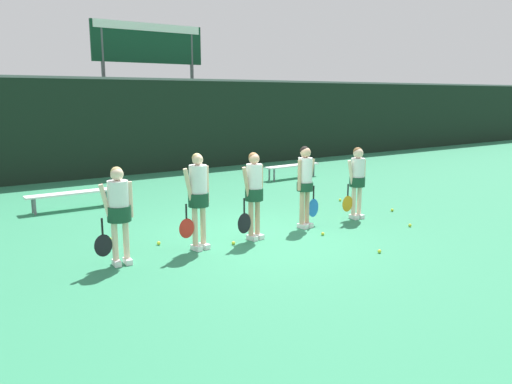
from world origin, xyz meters
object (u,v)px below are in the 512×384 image
object	(u,v)px
bench_courtside	(72,194)
tennis_ball_3	(379,251)
player_1	(198,193)
tennis_ball_9	(233,243)
player_0	(118,208)
tennis_ball_1	(340,200)
tennis_ball_7	(110,239)
scoreboard	(149,54)
player_3	(305,180)
tennis_ball_5	(307,216)
tennis_ball_0	(159,243)
tennis_ball_4	(410,225)
tennis_ball_8	(392,210)
bench_far	(292,167)
player_2	(254,189)
tennis_ball_6	(323,234)
player_4	(357,177)
tennis_ball_2	(243,227)

from	to	relation	value
bench_courtside	tennis_ball_3	bearing A→B (deg)	-61.84
player_1	tennis_ball_9	bearing A→B (deg)	-18.63
player_0	tennis_ball_1	bearing A→B (deg)	17.83
tennis_ball_7	tennis_ball_9	xyz separation A→B (m)	(1.85, -1.58, -0.00)
player_1	scoreboard	bearing A→B (deg)	63.88
scoreboard	player_3	distance (m)	11.39
tennis_ball_3	tennis_ball_5	bearing A→B (deg)	77.28
bench_courtside	tennis_ball_0	distance (m)	4.07
tennis_ball_4	tennis_ball_8	bearing A→B (deg)	55.59
bench_far	tennis_ball_3	bearing A→B (deg)	-120.33
player_0	tennis_ball_1	size ratio (longest dim) A/B	23.61
tennis_ball_3	player_2	bearing A→B (deg)	124.19
tennis_ball_0	tennis_ball_6	bearing A→B (deg)	-22.66
tennis_ball_7	player_0	bearing A→B (deg)	-100.98
player_1	player_4	size ratio (longest dim) A/B	1.08
player_2	tennis_ball_8	size ratio (longest dim) A/B	23.80
tennis_ball_9	tennis_ball_3	bearing A→B (deg)	-45.11
player_2	tennis_ball_0	size ratio (longest dim) A/B	24.05
player_2	tennis_ball_1	xyz separation A→B (m)	(3.89, 1.65, -0.97)
tennis_ball_6	tennis_ball_7	distance (m)	4.21
tennis_ball_6	tennis_ball_9	xyz separation A→B (m)	(-1.83, 0.47, 0.00)
scoreboard	tennis_ball_8	size ratio (longest dim) A/B	76.29
player_2	player_1	bearing A→B (deg)	170.52
bench_far	tennis_ball_0	bearing A→B (deg)	-148.86
bench_courtside	tennis_ball_1	world-z (taller)	bench_courtside
tennis_ball_5	tennis_ball_8	size ratio (longest dim) A/B	0.93
tennis_ball_3	tennis_ball_7	world-z (taller)	tennis_ball_7
bench_courtside	player_3	world-z (taller)	player_3
player_0	tennis_ball_5	bearing A→B (deg)	12.65
tennis_ball_8	player_1	bearing A→B (deg)	-179.73
player_3	tennis_ball_7	xyz separation A→B (m)	(-3.78, 1.35, -1.00)
player_4	tennis_ball_5	bearing A→B (deg)	148.44
tennis_ball_2	player_4	bearing A→B (deg)	-15.33
tennis_ball_6	tennis_ball_4	bearing A→B (deg)	-15.69
player_0	tennis_ball_2	size ratio (longest dim) A/B	23.60
player_0	tennis_ball_1	world-z (taller)	player_0
player_2	tennis_ball_7	size ratio (longest dim) A/B	24.92
bench_courtside	player_3	distance (m)	5.89
bench_far	player_3	distance (m)	6.47
tennis_ball_3	player_4	bearing A→B (deg)	53.97
scoreboard	tennis_ball_6	size ratio (longest dim) A/B	82.35
tennis_ball_3	tennis_ball_2	bearing A→B (deg)	111.58
tennis_ball_0	tennis_ball_8	bearing A→B (deg)	-6.18
bench_far	player_4	size ratio (longest dim) A/B	1.34
scoreboard	bench_far	bearing A→B (deg)	-64.82
tennis_ball_6	tennis_ball_3	bearing A→B (deg)	-87.34
player_4	tennis_ball_6	bearing A→B (deg)	-152.95
tennis_ball_1	tennis_ball_6	distance (m)	3.41
bench_far	tennis_ball_5	world-z (taller)	bench_far
bench_far	tennis_ball_9	world-z (taller)	bench_far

